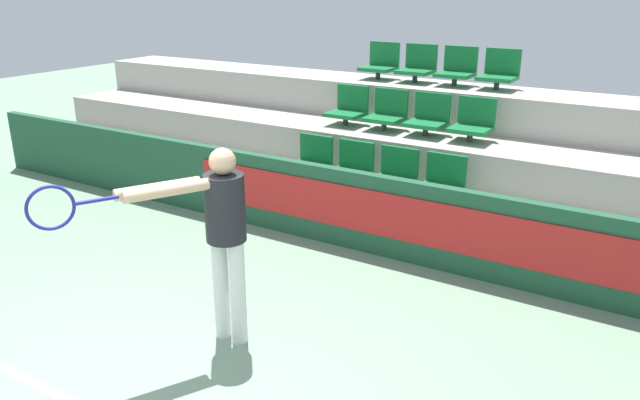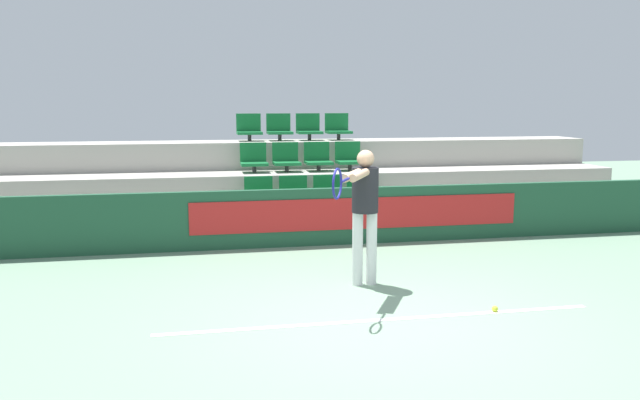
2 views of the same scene
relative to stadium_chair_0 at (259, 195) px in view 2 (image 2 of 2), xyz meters
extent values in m
plane|color=gray|center=(0.86, -4.13, -0.71)|extent=(30.00, 30.00, 0.00)
cube|color=white|center=(0.86, -4.14, -0.71)|extent=(4.61, 0.08, 0.01)
cube|color=#1E4C33|center=(0.86, -0.67, -0.27)|extent=(12.00, 0.12, 0.89)
cube|color=red|center=(1.49, -0.74, -0.22)|extent=(5.22, 0.02, 0.49)
cube|color=#ADA89E|center=(0.86, -0.12, -0.47)|extent=(11.60, 0.95, 0.49)
cube|color=#ADA89E|center=(0.86, 0.83, -0.22)|extent=(11.60, 0.95, 0.99)
cube|color=#ADA89E|center=(0.86, 1.77, 0.03)|extent=(11.60, 0.95, 1.48)
cylinder|color=#333333|center=(0.00, -0.07, -0.16)|extent=(0.07, 0.07, 0.13)
cube|color=#146B33|center=(0.00, -0.07, -0.07)|extent=(0.47, 0.44, 0.05)
cube|color=#146B33|center=(0.00, 0.13, 0.13)|extent=(0.47, 0.04, 0.34)
cylinder|color=#333333|center=(0.58, -0.07, -0.16)|extent=(0.07, 0.07, 0.13)
cube|color=#146B33|center=(0.58, -0.07, -0.07)|extent=(0.47, 0.44, 0.05)
cube|color=#146B33|center=(0.58, 0.13, 0.13)|extent=(0.47, 0.04, 0.34)
cylinder|color=#333333|center=(1.15, -0.07, -0.16)|extent=(0.07, 0.07, 0.13)
cube|color=#146B33|center=(1.15, -0.07, -0.07)|extent=(0.47, 0.44, 0.05)
cube|color=#146B33|center=(1.15, 0.13, 0.13)|extent=(0.47, 0.04, 0.34)
cylinder|color=#333333|center=(1.73, -0.07, -0.16)|extent=(0.07, 0.07, 0.13)
cube|color=#146B33|center=(1.73, -0.07, -0.07)|extent=(0.47, 0.44, 0.05)
cube|color=#146B33|center=(1.73, 0.13, 0.13)|extent=(0.47, 0.04, 0.34)
cylinder|color=#333333|center=(0.00, 0.87, 0.34)|extent=(0.07, 0.07, 0.13)
cube|color=#146B33|center=(0.00, 0.87, 0.43)|extent=(0.47, 0.44, 0.05)
cube|color=#146B33|center=(0.00, 1.07, 0.62)|extent=(0.47, 0.04, 0.34)
cylinder|color=#333333|center=(0.58, 0.87, 0.34)|extent=(0.07, 0.07, 0.13)
cube|color=#146B33|center=(0.58, 0.87, 0.43)|extent=(0.47, 0.44, 0.05)
cube|color=#146B33|center=(0.58, 1.07, 0.62)|extent=(0.47, 0.04, 0.34)
cylinder|color=#333333|center=(1.15, 0.87, 0.34)|extent=(0.07, 0.07, 0.13)
cube|color=#146B33|center=(1.15, 0.87, 0.43)|extent=(0.47, 0.44, 0.05)
cube|color=#146B33|center=(1.15, 1.07, 0.62)|extent=(0.47, 0.04, 0.34)
cylinder|color=#333333|center=(1.73, 0.87, 0.34)|extent=(0.07, 0.07, 0.13)
cube|color=#146B33|center=(1.73, 0.87, 0.43)|extent=(0.47, 0.44, 0.05)
cube|color=#146B33|center=(1.73, 1.07, 0.62)|extent=(0.47, 0.04, 0.34)
cylinder|color=#333333|center=(0.00, 1.82, 0.83)|extent=(0.07, 0.07, 0.13)
cube|color=#146B33|center=(0.00, 1.82, 0.92)|extent=(0.47, 0.44, 0.05)
cube|color=#146B33|center=(0.00, 2.02, 1.11)|extent=(0.47, 0.04, 0.34)
cylinder|color=#333333|center=(0.58, 1.82, 0.83)|extent=(0.07, 0.07, 0.13)
cube|color=#146B33|center=(0.58, 1.82, 0.92)|extent=(0.47, 0.44, 0.05)
cube|color=#146B33|center=(0.58, 2.02, 1.11)|extent=(0.47, 0.04, 0.34)
cylinder|color=#333333|center=(1.15, 1.82, 0.83)|extent=(0.07, 0.07, 0.13)
cube|color=#146B33|center=(1.15, 1.82, 0.92)|extent=(0.47, 0.44, 0.05)
cube|color=#146B33|center=(1.15, 2.02, 1.11)|extent=(0.47, 0.04, 0.34)
cylinder|color=#333333|center=(1.73, 1.82, 0.83)|extent=(0.07, 0.07, 0.13)
cube|color=#146B33|center=(1.73, 1.82, 0.92)|extent=(0.47, 0.44, 0.05)
cube|color=#146B33|center=(1.73, 2.02, 1.11)|extent=(0.47, 0.04, 0.34)
cylinder|color=silver|center=(0.92, -2.87, -0.26)|extent=(0.13, 0.13, 0.90)
cylinder|color=silver|center=(1.10, -2.87, -0.26)|extent=(0.13, 0.13, 0.90)
cylinder|color=black|center=(1.01, -2.87, 0.46)|extent=(0.32, 0.32, 0.54)
sphere|color=tan|center=(1.01, -2.87, 0.84)|extent=(0.21, 0.21, 0.21)
cylinder|color=tan|center=(0.74, -3.29, 0.69)|extent=(0.38, 0.60, 0.09)
cylinder|color=tan|center=(0.83, -3.29, 0.69)|extent=(0.38, 0.60, 0.09)
cylinder|color=navy|center=(0.57, -3.70, 0.69)|extent=(0.17, 0.28, 0.03)
torus|color=navy|center=(0.42, -3.96, 0.69)|extent=(0.17, 0.30, 0.32)
sphere|color=#CCDB33|center=(2.12, -4.12, -0.68)|extent=(0.07, 0.07, 0.07)
camera|label=1|loc=(4.02, -6.37, 2.15)|focal=35.00mm
camera|label=2|loc=(-0.92, -10.04, 1.51)|focal=35.00mm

